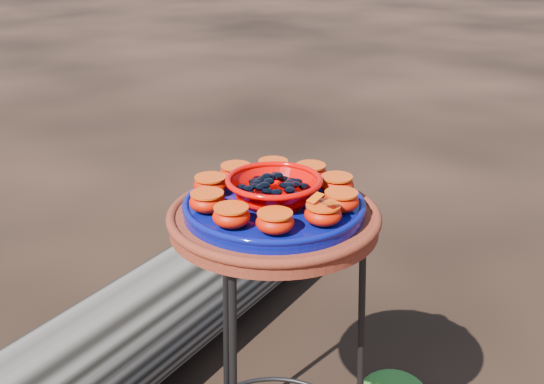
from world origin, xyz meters
TOP-DOWN VIEW (x-y plane):
  - plant_stand at (0.00, 0.00)m, footprint 0.44×0.44m
  - terracotta_saucer at (0.00, 0.00)m, footprint 0.44×0.44m
  - cobalt_plate at (0.00, 0.00)m, footprint 0.38×0.38m
  - red_bowl at (0.00, 0.00)m, footprint 0.19×0.19m
  - glass_gems at (0.00, 0.00)m, footprint 0.15×0.15m
  - orange_half_0 at (0.01, -0.14)m, footprint 0.07×0.07m
  - orange_half_1 at (0.09, -0.11)m, footprint 0.07×0.07m
  - orange_half_2 at (0.14, -0.04)m, footprint 0.07×0.07m
  - orange_half_3 at (0.14, 0.05)m, footprint 0.07×0.07m
  - orange_half_4 at (0.08, 0.12)m, footprint 0.07×0.07m
  - orange_half_5 at (-0.00, 0.14)m, footprint 0.07×0.07m
  - orange_half_6 at (-0.09, 0.11)m, footprint 0.07×0.07m
  - orange_half_7 at (-0.14, 0.04)m, footprint 0.07×0.07m
  - orange_half_8 at (-0.14, -0.05)m, footprint 0.07×0.07m
  - orange_half_9 at (-0.08, -0.12)m, footprint 0.07×0.07m
  - butterfly at (0.01, -0.14)m, footprint 0.08×0.06m
  - driftwood_log at (0.03, 0.62)m, footprint 1.80×1.09m
  - foliage_back at (-0.25, 0.61)m, footprint 0.29×0.29m

SIDE VIEW (x-z plane):
  - foliage_back at x=-0.25m, z-range 0.00..0.14m
  - driftwood_log at x=0.03m, z-range 0.00..0.33m
  - plant_stand at x=0.00m, z-range 0.00..0.70m
  - terracotta_saucer at x=0.00m, z-range 0.70..0.74m
  - cobalt_plate at x=0.00m, z-range 0.74..0.76m
  - orange_half_0 at x=0.01m, z-range 0.76..0.80m
  - orange_half_1 at x=0.09m, z-range 0.76..0.80m
  - orange_half_2 at x=0.14m, z-range 0.76..0.80m
  - orange_half_3 at x=0.14m, z-range 0.76..0.80m
  - orange_half_4 at x=0.08m, z-range 0.76..0.80m
  - orange_half_5 at x=0.00m, z-range 0.76..0.80m
  - orange_half_6 at x=-0.09m, z-range 0.76..0.80m
  - orange_half_7 at x=-0.14m, z-range 0.76..0.80m
  - orange_half_8 at x=-0.14m, z-range 0.76..0.80m
  - orange_half_9 at x=-0.08m, z-range 0.76..0.80m
  - red_bowl at x=0.00m, z-range 0.76..0.81m
  - butterfly at x=0.01m, z-range 0.80..0.81m
  - glass_gems at x=0.00m, z-range 0.81..0.84m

